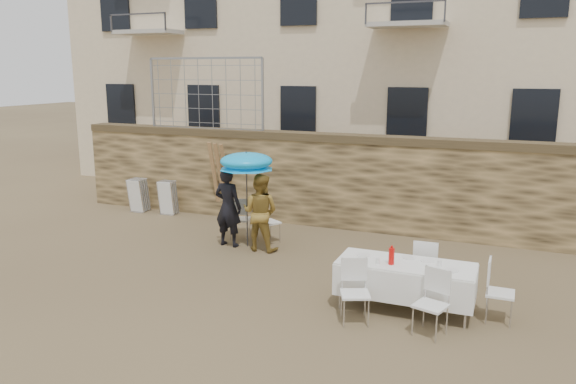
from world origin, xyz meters
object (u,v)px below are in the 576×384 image
at_px(man_suit, 228,207).
at_px(banquet_table, 406,266).
at_px(table_chair_side, 500,291).
at_px(umbrella, 246,164).
at_px(table_chair_front_right, 431,304).
at_px(table_chair_front_left, 355,292).
at_px(couple_chair_right, 269,221).
at_px(couple_chair_left, 240,218).
at_px(table_chair_back, 426,266).
at_px(woman_dress, 260,212).
at_px(chair_stack_left, 142,194).
at_px(chair_stack_right, 171,196).
at_px(soda_bottle, 391,256).

distance_m(man_suit, banquet_table, 4.54).
bearing_deg(table_chair_side, umbrella, 70.22).
distance_m(table_chair_front_right, table_chair_side, 1.24).
height_order(banquet_table, table_chair_front_left, table_chair_front_left).
xyz_separation_m(couple_chair_right, table_chair_front_left, (2.82, -3.20, 0.00)).
distance_m(couple_chair_left, table_chair_back, 4.63).
bearing_deg(banquet_table, man_suit, 155.22).
bearing_deg(couple_chair_left, table_chair_back, 146.72).
bearing_deg(couple_chair_left, table_chair_side, 144.57).
xyz_separation_m(couple_chair_left, table_chair_side, (5.52, -2.35, 0.00)).
height_order(man_suit, woman_dress, man_suit).
xyz_separation_m(table_chair_side, chair_stack_left, (-9.14, 3.70, -0.02)).
bearing_deg(chair_stack_right, couple_chair_right, -21.50).
height_order(banquet_table, chair_stack_left, chair_stack_left).
height_order(man_suit, couple_chair_right, man_suit).
xyz_separation_m(soda_bottle, table_chair_front_right, (0.70, -0.60, -0.43)).
xyz_separation_m(woman_dress, banquet_table, (3.37, -1.90, -0.08)).
xyz_separation_m(umbrella, table_chair_front_left, (3.12, -2.75, -1.31)).
relative_size(chair_stack_left, chair_stack_right, 1.00).
relative_size(table_chair_back, chair_stack_right, 1.04).
relative_size(couple_chair_right, chair_stack_right, 1.04).
distance_m(umbrella, chair_stack_right, 3.84).
bearing_deg(couple_chair_right, man_suit, 69.82).
distance_m(banquet_table, chair_stack_right, 7.83).
height_order(table_chair_back, table_chair_side, same).
bearing_deg(table_chair_front_right, chair_stack_left, 169.10).
bearing_deg(table_chair_front_left, table_chair_side, 0.24).
distance_m(banquet_table, chair_stack_left, 8.63).
xyz_separation_m(banquet_table, chair_stack_right, (-6.84, 3.80, -0.27)).
bearing_deg(umbrella, woman_dress, -15.95).
relative_size(soda_bottle, table_chair_side, 0.27).
relative_size(table_chair_front_left, chair_stack_right, 1.04).
distance_m(couple_chair_left, table_chair_front_left, 4.76).
distance_m(table_chair_front_left, chair_stack_right, 7.72).
xyz_separation_m(banquet_table, table_chair_front_left, (-0.60, -0.75, -0.25)).
relative_size(man_suit, chair_stack_right, 1.86).
distance_m(man_suit, table_chair_back, 4.48).
bearing_deg(chair_stack_right, table_chair_side, -24.18).
relative_size(table_chair_front_left, table_chair_back, 1.00).
xyz_separation_m(table_chair_front_left, table_chair_front_right, (1.10, 0.00, 0.00)).
relative_size(couple_chair_left, table_chair_front_right, 1.00).
relative_size(banquet_table, chair_stack_left, 2.28).
bearing_deg(chair_stack_right, umbrella, -29.95).
bearing_deg(chair_stack_right, chair_stack_left, 180.00).
distance_m(man_suit, table_chair_front_right, 5.35).
distance_m(umbrella, soda_bottle, 4.22).
bearing_deg(woman_dress, couple_chair_right, -84.44).
bearing_deg(man_suit, soda_bottle, 156.50).
bearing_deg(soda_bottle, banquet_table, 36.87).
distance_m(couple_chair_right, table_chair_front_left, 4.27).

